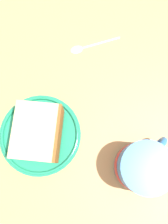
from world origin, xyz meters
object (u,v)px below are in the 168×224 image
cake_slice (38,133)px  tea_mug (142,167)px  teaspoon (85,47)px  small_plate (40,135)px

cake_slice → tea_mug: tea_mug is taller
tea_mug → teaspoon: bearing=97.7°
small_plate → teaspoon: 23.21cm
small_plate → tea_mug: size_ratio=1.53×
small_plate → tea_mug: 22.20cm
cake_slice → teaspoon: size_ratio=1.09×
small_plate → cake_slice: 3.60cm
small_plate → teaspoon: size_ratio=1.42×
cake_slice → tea_mug: size_ratio=1.17×
tea_mug → teaspoon: 30.22cm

